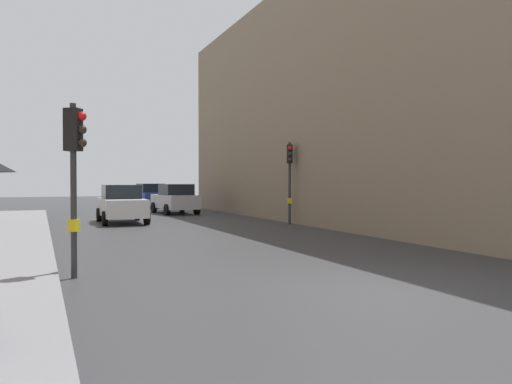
# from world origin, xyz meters

# --- Properties ---
(ground_plane) EXTENTS (120.00, 120.00, 0.00)m
(ground_plane) POSITION_xyz_m (0.00, 0.00, 0.00)
(ground_plane) COLOR #38383A
(building_facade_right) EXTENTS (12.00, 29.59, 11.21)m
(building_facade_right) POSITION_xyz_m (11.13, 12.73, 5.60)
(building_facade_right) COLOR gray
(building_facade_right) RESTS_ON ground
(traffic_light_near_right) EXTENTS (0.44, 0.38, 3.46)m
(traffic_light_near_right) POSITION_xyz_m (-4.81, 3.18, 2.39)
(traffic_light_near_right) COLOR #2D2D2D
(traffic_light_near_right) RESTS_ON ground
(traffic_light_mid_street) EXTENTS (0.33, 0.45, 3.67)m
(traffic_light_mid_street) POSITION_xyz_m (4.82, 12.57, 2.53)
(traffic_light_mid_street) COLOR #2D2D2D
(traffic_light_mid_street) RESTS_ON ground
(car_blue_van) EXTENTS (2.27, 4.32, 1.76)m
(car_blue_van) POSITION_xyz_m (1.97, 29.53, 0.88)
(car_blue_van) COLOR navy
(car_blue_van) RESTS_ON ground
(car_silver_hatchback) EXTENTS (2.23, 4.31, 1.76)m
(car_silver_hatchback) POSITION_xyz_m (1.96, 21.90, 0.88)
(car_silver_hatchback) COLOR #BCBCC1
(car_silver_hatchback) RESTS_ON ground
(car_white_compact) EXTENTS (2.07, 4.23, 1.76)m
(car_white_compact) POSITION_xyz_m (-1.96, 16.39, 0.88)
(car_white_compact) COLOR silver
(car_white_compact) RESTS_ON ground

